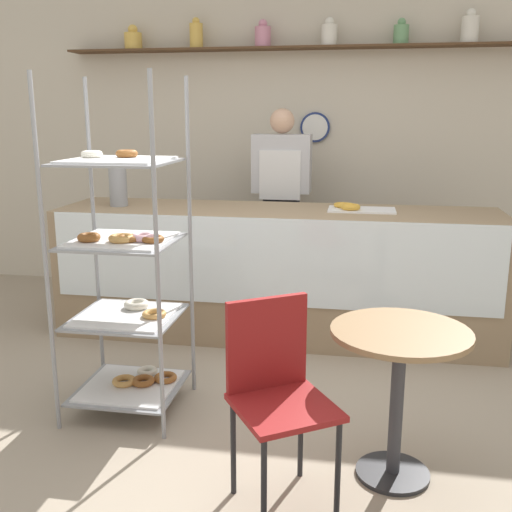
{
  "coord_description": "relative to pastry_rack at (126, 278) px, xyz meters",
  "views": [
    {
      "loc": [
        0.59,
        -2.88,
        1.61
      ],
      "look_at": [
        0.0,
        0.46,
        0.79
      ],
      "focal_mm": 42.0,
      "sensor_mm": 36.0,
      "label": 1
    }
  ],
  "objects": [
    {
      "name": "cafe_table",
      "position": [
        1.41,
        -0.41,
        -0.23
      ],
      "size": [
        0.61,
        0.61,
        0.7
      ],
      "color": "#262628",
      "rests_on": "ground_plane"
    },
    {
      "name": "pastry_rack",
      "position": [
        0.0,
        0.0,
        0.0
      ],
      "size": [
        0.59,
        0.58,
        1.8
      ],
      "color": "gray",
      "rests_on": "ground_plane"
    },
    {
      "name": "cafe_chair",
      "position": [
        0.9,
        -0.64,
        -0.23
      ],
      "size": [
        0.53,
        0.53,
        0.86
      ],
      "rotation": [
        0.0,
        0.0,
        6.86
      ],
      "color": "black",
      "rests_on": "ground_plane"
    },
    {
      "name": "back_wall",
      "position": [
        0.62,
        2.48,
        0.61
      ],
      "size": [
        10.0,
        0.3,
        2.7
      ],
      "color": "beige",
      "rests_on": "ground_plane"
    },
    {
      "name": "ground_plane",
      "position": [
        0.62,
        -0.02,
        -0.75
      ],
      "size": [
        14.0,
        14.0,
        0.0
      ],
      "primitive_type": "plane",
      "color": "gray"
    },
    {
      "name": "coffee_carafe",
      "position": [
        -0.55,
        1.26,
        0.36
      ],
      "size": [
        0.13,
        0.13,
        0.37
      ],
      "color": "gray",
      "rests_on": "display_counter"
    },
    {
      "name": "donut_tray_counter",
      "position": [
        1.17,
        1.35,
        0.2
      ],
      "size": [
        0.47,
        0.27,
        0.05
      ],
      "color": "white",
      "rests_on": "display_counter"
    },
    {
      "name": "person_worker",
      "position": [
        0.57,
        1.95,
        0.14
      ],
      "size": [
        0.47,
        0.23,
        1.64
      ],
      "color": "#282833",
      "rests_on": "ground_plane"
    },
    {
      "name": "display_counter",
      "position": [
        0.62,
        1.3,
        -0.29
      ],
      "size": [
        3.16,
        0.76,
        0.93
      ],
      "color": "#937A5B",
      "rests_on": "ground_plane"
    }
  ]
}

